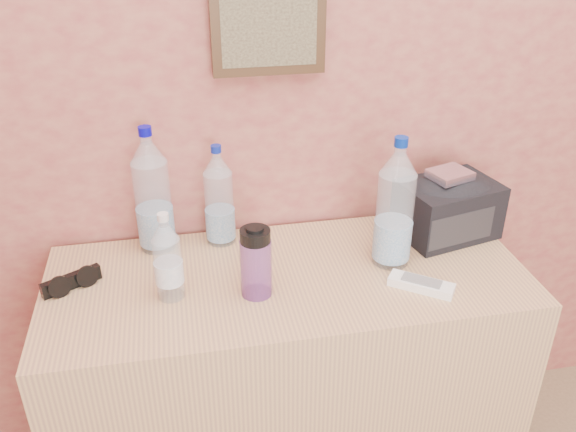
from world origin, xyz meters
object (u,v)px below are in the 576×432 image
(pet_large_b, at_px, (153,196))
(toiletry_bag, at_px, (448,206))
(nalgene_bottle, at_px, (256,262))
(sunglasses, at_px, (71,281))
(pet_large_c, at_px, (219,200))
(dresser, at_px, (288,386))
(foil_packet, at_px, (450,175))
(ac_remote, at_px, (421,285))
(pet_large_d, at_px, (395,210))
(pet_small, at_px, (168,261))

(pet_large_b, xyz_separation_m, toiletry_bag, (0.84, -0.09, -0.07))
(nalgene_bottle, height_order, sunglasses, nalgene_bottle)
(pet_large_c, bearing_deg, toiletry_bag, -7.19)
(pet_large_b, height_order, nalgene_bottle, pet_large_b)
(dresser, xyz_separation_m, pet_large_c, (-0.16, 0.21, 0.53))
(sunglasses, relative_size, foil_packet, 1.42)
(nalgene_bottle, height_order, foil_packet, foil_packet)
(ac_remote, bearing_deg, sunglasses, -155.06)
(toiletry_bag, bearing_deg, ac_remote, -137.63)
(pet_large_c, bearing_deg, pet_large_b, 179.29)
(sunglasses, bearing_deg, pet_large_d, -31.48)
(pet_large_d, bearing_deg, pet_large_b, 162.14)
(sunglasses, bearing_deg, dresser, -33.85)
(pet_large_d, height_order, sunglasses, pet_large_d)
(foil_packet, bearing_deg, sunglasses, -175.92)
(pet_small, height_order, ac_remote, pet_small)
(pet_large_b, height_order, foil_packet, pet_large_b)
(toiletry_bag, distance_m, foil_packet, 0.10)
(sunglasses, xyz_separation_m, foil_packet, (1.05, 0.08, 0.18))
(pet_small, distance_m, ac_remote, 0.65)
(pet_large_b, height_order, sunglasses, pet_large_b)
(dresser, bearing_deg, pet_large_c, 126.69)
(toiletry_bag, bearing_deg, sunglasses, 171.31)
(sunglasses, bearing_deg, pet_large_c, -6.89)
(sunglasses, relative_size, toiletry_bag, 0.58)
(sunglasses, height_order, ac_remote, sunglasses)
(pet_large_b, height_order, ac_remote, pet_large_b)
(pet_large_d, xyz_separation_m, pet_small, (-0.60, -0.05, -0.06))
(toiletry_bag, xyz_separation_m, foil_packet, (-0.01, -0.00, 0.10))
(nalgene_bottle, bearing_deg, pet_large_b, 131.14)
(dresser, relative_size, pet_small, 5.42)
(pet_large_c, xyz_separation_m, pet_small, (-0.15, -0.25, -0.03))
(pet_large_b, relative_size, pet_large_c, 1.22)
(pet_large_d, distance_m, pet_small, 0.60)
(pet_large_d, bearing_deg, foil_packet, 29.12)
(pet_large_c, distance_m, pet_small, 0.29)
(pet_small, relative_size, sunglasses, 1.52)
(dresser, height_order, pet_small, pet_small)
(dresser, height_order, sunglasses, sunglasses)
(nalgene_bottle, bearing_deg, toiletry_bag, 18.07)
(dresser, bearing_deg, pet_small, -173.16)
(pet_large_c, distance_m, sunglasses, 0.45)
(nalgene_bottle, xyz_separation_m, toiletry_bag, (0.60, 0.19, -0.00))
(toiletry_bag, bearing_deg, pet_large_d, -164.01)
(sunglasses, bearing_deg, pet_large_b, 7.87)
(dresser, distance_m, pet_small, 0.59)
(sunglasses, relative_size, ac_remote, 0.93)
(pet_large_c, height_order, sunglasses, pet_large_c)
(pet_small, bearing_deg, toiletry_bag, 11.48)
(pet_small, distance_m, foil_packet, 0.82)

